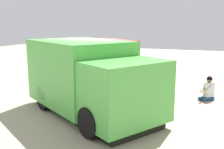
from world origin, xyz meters
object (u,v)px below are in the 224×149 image
at_px(planter_flowering_near, 121,68).
at_px(planter_flowering_side, 135,71).
at_px(person_customer, 208,91).
at_px(plaza_bench, 85,74).
at_px(food_truck, 90,79).

height_order(planter_flowering_near, planter_flowering_side, planter_flowering_side).
distance_m(person_customer, plaza_bench, 5.90).
relative_size(person_customer, plaza_bench, 0.54).
distance_m(person_customer, planter_flowering_near, 5.60).
bearing_deg(plaza_bench, planter_flowering_near, -121.30).
bearing_deg(planter_flowering_side, food_truck, 90.85).
height_order(person_customer, planter_flowering_near, person_customer).
distance_m(food_truck, person_customer, 4.56).
height_order(food_truck, person_customer, food_truck).
height_order(food_truck, planter_flowering_near, food_truck).
xyz_separation_m(planter_flowering_near, plaza_bench, (1.20, 1.97, -0.06)).
xyz_separation_m(person_customer, planter_flowering_near, (4.55, -3.26, 0.06)).
xyz_separation_m(planter_flowering_near, planter_flowering_side, (-1.01, 0.72, 0.02)).
distance_m(food_truck, planter_flowering_near, 6.27).
xyz_separation_m(food_truck, person_customer, (-3.47, -2.88, -0.74)).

